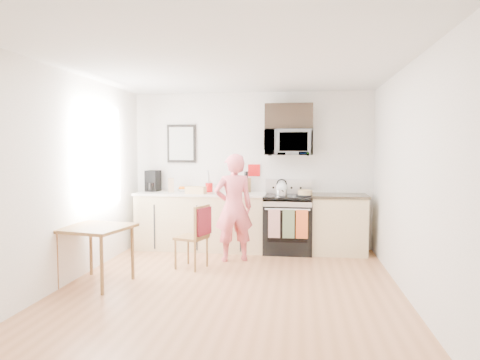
# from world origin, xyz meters

# --- Properties ---
(floor) EXTENTS (4.60, 4.60, 0.00)m
(floor) POSITION_xyz_m (0.00, 0.00, 0.00)
(floor) COLOR #A3693F
(floor) RESTS_ON ground
(back_wall) EXTENTS (4.00, 0.04, 2.60)m
(back_wall) POSITION_xyz_m (0.00, 2.30, 1.30)
(back_wall) COLOR silver
(back_wall) RESTS_ON floor
(front_wall) EXTENTS (4.00, 0.04, 2.60)m
(front_wall) POSITION_xyz_m (0.00, -2.30, 1.30)
(front_wall) COLOR silver
(front_wall) RESTS_ON floor
(left_wall) EXTENTS (0.04, 4.60, 2.60)m
(left_wall) POSITION_xyz_m (-2.00, 0.00, 1.30)
(left_wall) COLOR silver
(left_wall) RESTS_ON floor
(right_wall) EXTENTS (0.04, 4.60, 2.60)m
(right_wall) POSITION_xyz_m (2.00, 0.00, 1.30)
(right_wall) COLOR silver
(right_wall) RESTS_ON floor
(ceiling) EXTENTS (4.00, 4.60, 0.04)m
(ceiling) POSITION_xyz_m (0.00, 0.00, 2.60)
(ceiling) COLOR silver
(ceiling) RESTS_ON back_wall
(window) EXTENTS (0.06, 1.40, 1.50)m
(window) POSITION_xyz_m (-1.96, 0.80, 1.55)
(window) COLOR white
(window) RESTS_ON left_wall
(cabinet_left) EXTENTS (2.10, 0.60, 0.90)m
(cabinet_left) POSITION_xyz_m (-0.80, 2.00, 0.45)
(cabinet_left) COLOR #CAB481
(cabinet_left) RESTS_ON floor
(countertop_left) EXTENTS (2.14, 0.64, 0.04)m
(countertop_left) POSITION_xyz_m (-0.80, 2.00, 0.92)
(countertop_left) COLOR silver
(countertop_left) RESTS_ON cabinet_left
(cabinet_right) EXTENTS (0.84, 0.60, 0.90)m
(cabinet_right) POSITION_xyz_m (1.43, 2.00, 0.45)
(cabinet_right) COLOR #CAB481
(cabinet_right) RESTS_ON floor
(countertop_right) EXTENTS (0.88, 0.64, 0.04)m
(countertop_right) POSITION_xyz_m (1.43, 2.00, 0.92)
(countertop_right) COLOR black
(countertop_right) RESTS_ON cabinet_right
(range) EXTENTS (0.76, 0.70, 1.16)m
(range) POSITION_xyz_m (0.63, 1.98, 0.44)
(range) COLOR black
(range) RESTS_ON floor
(microwave) EXTENTS (0.76, 0.51, 0.42)m
(microwave) POSITION_xyz_m (0.63, 2.08, 1.76)
(microwave) COLOR silver
(microwave) RESTS_ON back_wall
(upper_cabinet) EXTENTS (0.76, 0.35, 0.40)m
(upper_cabinet) POSITION_xyz_m (0.63, 2.12, 2.18)
(upper_cabinet) COLOR black
(upper_cabinet) RESTS_ON back_wall
(wall_art) EXTENTS (0.50, 0.04, 0.65)m
(wall_art) POSITION_xyz_m (-1.20, 2.28, 1.75)
(wall_art) COLOR black
(wall_art) RESTS_ON back_wall
(wall_trivet) EXTENTS (0.20, 0.02, 0.20)m
(wall_trivet) POSITION_xyz_m (0.05, 2.28, 1.30)
(wall_trivet) COLOR #AA0E10
(wall_trivet) RESTS_ON back_wall
(person) EXTENTS (0.68, 0.56, 1.59)m
(person) POSITION_xyz_m (-0.15, 1.33, 0.79)
(person) COLOR #E23E47
(person) RESTS_ON floor
(dining_table) EXTENTS (0.77, 0.77, 0.71)m
(dining_table) POSITION_xyz_m (-1.65, -0.01, 0.63)
(dining_table) COLOR brown
(dining_table) RESTS_ON floor
(chair) EXTENTS (0.50, 0.47, 0.88)m
(chair) POSITION_xyz_m (-0.55, 0.81, 0.57)
(chair) COLOR brown
(chair) RESTS_ON floor
(knife_block) EXTENTS (0.18, 0.19, 0.24)m
(knife_block) POSITION_xyz_m (-0.08, 2.17, 1.06)
(knife_block) COLOR brown
(knife_block) RESTS_ON countertop_left
(utensil_crock) EXTENTS (0.12, 0.12, 0.36)m
(utensil_crock) POSITION_xyz_m (-0.69, 2.12, 1.09)
(utensil_crock) COLOR #AA0E10
(utensil_crock) RESTS_ON countertop_left
(fruit_bowl) EXTENTS (0.25, 0.25, 0.09)m
(fruit_bowl) POSITION_xyz_m (-1.13, 2.13, 0.98)
(fruit_bowl) COLOR white
(fruit_bowl) RESTS_ON countertop_left
(milk_carton) EXTENTS (0.11, 0.11, 0.23)m
(milk_carton) POSITION_xyz_m (-1.31, 2.00, 1.06)
(milk_carton) COLOR tan
(milk_carton) RESTS_ON countertop_left
(coffee_maker) EXTENTS (0.23, 0.31, 0.35)m
(coffee_maker) POSITION_xyz_m (-1.67, 2.13, 1.11)
(coffee_maker) COLOR black
(coffee_maker) RESTS_ON countertop_left
(bread_bag) EXTENTS (0.34, 0.19, 0.12)m
(bread_bag) POSITION_xyz_m (-0.84, 1.81, 1.00)
(bread_bag) COLOR tan
(bread_bag) RESTS_ON countertop_left
(cake) EXTENTS (0.28, 0.28, 0.09)m
(cake) POSITION_xyz_m (0.90, 1.87, 0.97)
(cake) COLOR black
(cake) RESTS_ON range
(kettle) EXTENTS (0.19, 0.19, 0.24)m
(kettle) POSITION_xyz_m (0.52, 2.14, 1.03)
(kettle) COLOR white
(kettle) RESTS_ON range
(pot) EXTENTS (0.19, 0.32, 0.09)m
(pot) POSITION_xyz_m (0.52, 1.91, 0.97)
(pot) COLOR silver
(pot) RESTS_ON range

